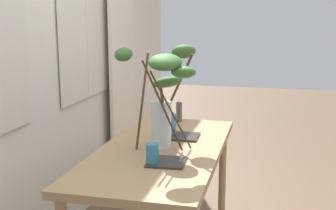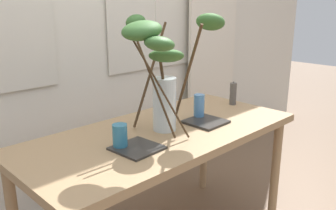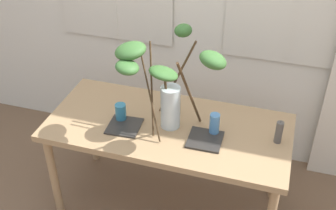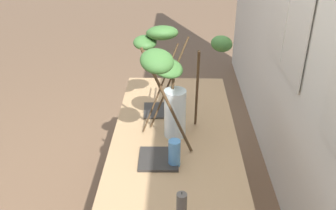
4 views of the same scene
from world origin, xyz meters
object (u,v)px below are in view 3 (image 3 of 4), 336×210
(vase_with_branches, at_px, (165,79))
(drinking_glass_blue_right, at_px, (214,124))
(dining_table, at_px, (168,134))
(plate_square_left, at_px, (124,126))
(plate_square_right, at_px, (205,140))
(pillar_candle, at_px, (279,132))
(drinking_glass_blue_left, at_px, (121,112))

(vase_with_branches, bearing_deg, drinking_glass_blue_right, 5.28)
(dining_table, height_order, plate_square_left, plate_square_left)
(plate_square_right, distance_m, pillar_candle, 0.44)
(vase_with_branches, relative_size, plate_square_right, 3.40)
(drinking_glass_blue_left, height_order, plate_square_right, drinking_glass_blue_left)
(plate_square_right, bearing_deg, drinking_glass_blue_right, 65.81)
(drinking_glass_blue_left, height_order, drinking_glass_blue_right, drinking_glass_blue_right)
(drinking_glass_blue_right, bearing_deg, plate_square_right, -114.19)
(plate_square_left, bearing_deg, vase_with_branches, 15.93)
(vase_with_branches, bearing_deg, pillar_candle, 5.16)
(drinking_glass_blue_left, bearing_deg, drinking_glass_blue_right, 3.30)
(plate_square_left, relative_size, plate_square_right, 0.99)
(drinking_glass_blue_left, distance_m, pillar_candle, 0.99)
(dining_table, relative_size, vase_with_branches, 2.22)
(vase_with_branches, distance_m, plate_square_right, 0.45)
(drinking_glass_blue_right, bearing_deg, dining_table, 179.94)
(vase_with_branches, relative_size, drinking_glass_blue_right, 4.83)
(drinking_glass_blue_left, xyz_separation_m, drinking_glass_blue_right, (0.60, 0.03, 0.01))
(plate_square_left, xyz_separation_m, pillar_candle, (0.94, 0.13, 0.07))
(plate_square_left, bearing_deg, drinking_glass_blue_right, 10.19)
(plate_square_right, bearing_deg, dining_table, 162.47)
(plate_square_left, distance_m, plate_square_right, 0.52)
(dining_table, distance_m, pillar_candle, 0.70)
(vase_with_branches, height_order, pillar_candle, vase_with_branches)
(dining_table, xyz_separation_m, drinking_glass_blue_left, (-0.31, -0.04, 0.13))
(plate_square_left, bearing_deg, pillar_candle, 8.11)
(vase_with_branches, bearing_deg, dining_table, 74.13)
(pillar_candle, bearing_deg, vase_with_branches, -174.84)
(vase_with_branches, relative_size, plate_square_left, 3.45)
(vase_with_branches, relative_size, drinking_glass_blue_left, 5.97)
(drinking_glass_blue_left, bearing_deg, pillar_candle, 3.99)
(drinking_glass_blue_right, distance_m, plate_square_left, 0.57)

